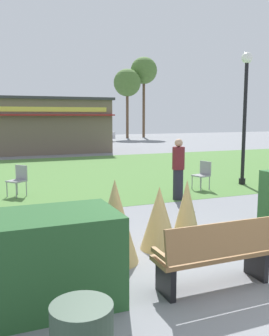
% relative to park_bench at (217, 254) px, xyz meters
% --- Properties ---
extents(ground_plane, '(80.00, 80.00, 0.00)m').
position_rel_park_bench_xyz_m(ground_plane, '(0.50, 0.08, -0.48)').
color(ground_plane, slate).
extents(lawn_patch, '(36.00, 12.00, 0.01)m').
position_rel_park_bench_xyz_m(lawn_patch, '(0.50, 10.72, -0.48)').
color(lawn_patch, '#4C7A38').
rests_on(lawn_patch, ground_plane).
extents(park_bench, '(1.70, 0.53, 0.95)m').
position_rel_park_bench_xyz_m(park_bench, '(0.00, 0.00, 0.00)').
color(park_bench, olive).
rests_on(park_bench, ground_plane).
extents(hedge_left, '(1.92, 1.10, 1.14)m').
position_rel_park_bench_xyz_m(hedge_left, '(-2.26, 0.44, 0.09)').
color(hedge_left, '#28562B').
rests_on(hedge_left, ground_plane).
extents(ornamental_grass_behind_left, '(0.67, 0.67, 1.11)m').
position_rel_park_bench_xyz_m(ornamental_grass_behind_left, '(-0.05, 1.66, 0.07)').
color(ornamental_grass_behind_left, tan).
rests_on(ornamental_grass_behind_left, ground_plane).
extents(ornamental_grass_behind_right, '(0.56, 0.56, 1.15)m').
position_rel_park_bench_xyz_m(ornamental_grass_behind_right, '(0.60, 1.84, 0.10)').
color(ornamental_grass_behind_right, tan).
rests_on(ornamental_grass_behind_right, ground_plane).
extents(ornamental_grass_behind_center, '(0.74, 0.74, 1.21)m').
position_rel_park_bench_xyz_m(ornamental_grass_behind_center, '(-0.94, 1.41, 0.12)').
color(ornamental_grass_behind_center, tan).
rests_on(ornamental_grass_behind_center, ground_plane).
extents(ornamental_grass_behind_far, '(0.74, 0.74, 1.34)m').
position_rel_park_bench_xyz_m(ornamental_grass_behind_far, '(-0.96, 1.36, 0.19)').
color(ornamental_grass_behind_far, tan).
rests_on(ornamental_grass_behind_far, ground_plane).
extents(lamppost_mid, '(0.36, 0.36, 4.36)m').
position_rel_park_bench_xyz_m(lamppost_mid, '(5.30, 6.20, 2.26)').
color(lamppost_mid, black).
rests_on(lamppost_mid, ground_plane).
extents(food_kiosk, '(8.18, 4.52, 3.44)m').
position_rel_park_bench_xyz_m(food_kiosk, '(0.83, 20.27, 1.25)').
color(food_kiosk, '#6B5B4C').
rests_on(food_kiosk, ground_plane).
extents(cafe_chair_west, '(0.62, 0.62, 0.89)m').
position_rel_park_bench_xyz_m(cafe_chair_west, '(-1.91, 7.11, 0.05)').
color(cafe_chair_west, gray).
rests_on(cafe_chair_west, ground_plane).
extents(cafe_chair_east, '(0.54, 0.54, 0.89)m').
position_rel_park_bench_xyz_m(cafe_chair_east, '(3.56, 5.93, 0.05)').
color(cafe_chair_east, gray).
rests_on(cafe_chair_east, ground_plane).
extents(person_strolling, '(0.34, 0.34, 1.69)m').
position_rel_park_bench_xyz_m(person_strolling, '(2.13, 4.94, 0.38)').
color(person_strolling, '#23232D').
rests_on(person_strolling, ground_plane).
extents(parked_car_center_slot, '(4.25, 2.15, 1.20)m').
position_rel_park_bench_xyz_m(parked_car_center_slot, '(0.71, 28.81, 0.16)').
color(parked_car_center_slot, navy).
rests_on(parked_car_center_slot, ground_plane).
extents(parked_car_east_slot, '(4.28, 2.20, 1.20)m').
position_rel_park_bench_xyz_m(parked_car_east_slot, '(6.19, 28.81, 0.16)').
color(parked_car_east_slot, silver).
rests_on(parked_car_east_slot, ground_plane).
extents(tree_left_bg, '(2.80, 2.80, 7.09)m').
position_rel_park_bench_xyz_m(tree_left_bg, '(11.24, 32.45, 5.15)').
color(tree_left_bg, brown).
rests_on(tree_left_bg, ground_plane).
extents(tree_right_bg, '(2.80, 2.80, 8.45)m').
position_rel_park_bench_xyz_m(tree_right_bg, '(13.31, 32.95, 6.49)').
color(tree_right_bg, brown).
rests_on(tree_right_bg, ground_plane).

